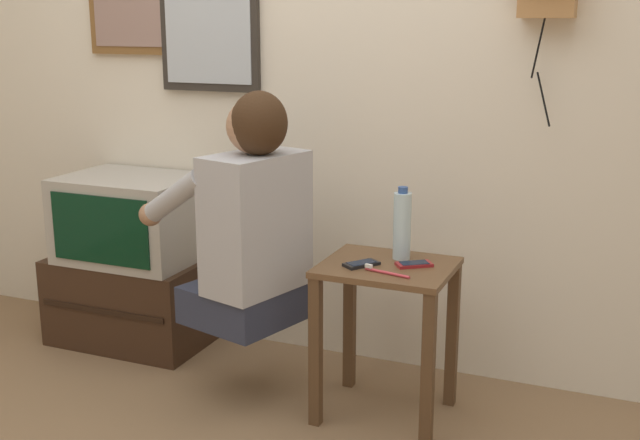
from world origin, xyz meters
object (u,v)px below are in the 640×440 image
object	(u,v)px
person	(250,220)
cell_phone_held	(361,264)
television	(132,218)
toothbrush	(384,272)
cell_phone_spare	(414,264)
water_bottle	(402,225)
wall_mirror	(208,11)

from	to	relation	value
person	cell_phone_held	bearing A→B (deg)	-70.36
person	television	xyz separation A→B (m)	(-0.73, 0.30, -0.13)
cell_phone_held	toothbrush	world-z (taller)	toothbrush
cell_phone_spare	water_bottle	xyz separation A→B (m)	(-0.07, 0.07, 0.12)
toothbrush	cell_phone_held	bearing A→B (deg)	73.65
person	cell_phone_spare	bearing A→B (deg)	-64.95
toothbrush	water_bottle	bearing A→B (deg)	11.62
wall_mirror	cell_phone_held	bearing A→B (deg)	-29.20
water_bottle	television	bearing A→B (deg)	173.89
wall_mirror	cell_phone_held	world-z (taller)	wall_mirror
cell_phone_held	water_bottle	distance (m)	0.21
wall_mirror	television	bearing A→B (deg)	-143.94
cell_phone_spare	water_bottle	distance (m)	0.15
wall_mirror	cell_phone_spare	size ratio (longest dim) A/B	4.89
person	water_bottle	bearing A→B (deg)	-56.84
television	wall_mirror	world-z (taller)	wall_mirror
wall_mirror	person	bearing A→B (deg)	-49.06
television	wall_mirror	xyz separation A→B (m)	(0.29, 0.21, 0.87)
cell_phone_held	toothbrush	distance (m)	0.11
person	water_bottle	world-z (taller)	person
cell_phone_spare	person	bearing A→B (deg)	-117.04
cell_phone_spare	cell_phone_held	bearing A→B (deg)	-104.54
television	water_bottle	xyz separation A→B (m)	(1.26, -0.13, 0.13)
water_bottle	toothbrush	distance (m)	0.22
wall_mirror	toothbrush	distance (m)	1.40
wall_mirror	water_bottle	bearing A→B (deg)	-19.77
toothbrush	wall_mirror	bearing A→B (deg)	73.18
cell_phone_held	water_bottle	size ratio (longest dim) A/B	0.52
person	toothbrush	bearing A→B (deg)	-77.12
cell_phone_spare	toothbrush	xyz separation A→B (m)	(-0.07, -0.12, 0.00)
television	water_bottle	bearing A→B (deg)	-6.11
person	television	distance (m)	0.80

